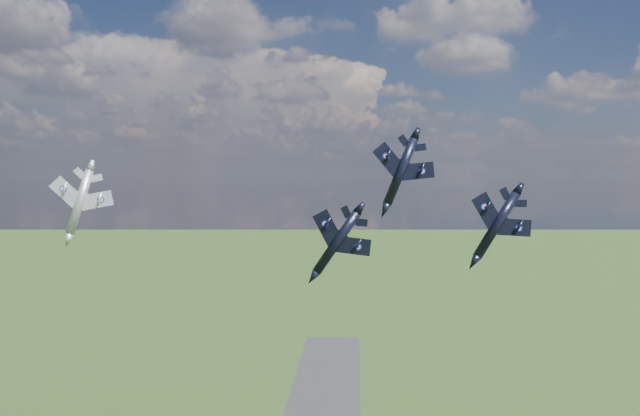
# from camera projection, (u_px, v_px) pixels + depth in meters

# --- Properties ---
(jet_lead_navy) EXTENTS (11.10, 14.66, 7.87)m
(jet_lead_navy) POSITION_uv_depth(u_px,v_px,m) (337.00, 242.00, 85.58)
(jet_lead_navy) COLOR black
(jet_right_navy) EXTENTS (10.64, 13.91, 7.18)m
(jet_right_navy) POSITION_uv_depth(u_px,v_px,m) (497.00, 225.00, 79.89)
(jet_right_navy) COLOR black
(jet_high_navy) EXTENTS (12.55, 16.34, 7.25)m
(jet_high_navy) POSITION_uv_depth(u_px,v_px,m) (401.00, 171.00, 100.60)
(jet_high_navy) COLOR black
(jet_left_silver) EXTENTS (15.55, 17.54, 5.98)m
(jet_left_silver) POSITION_uv_depth(u_px,v_px,m) (80.00, 202.00, 98.55)
(jet_left_silver) COLOR #ABABB6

